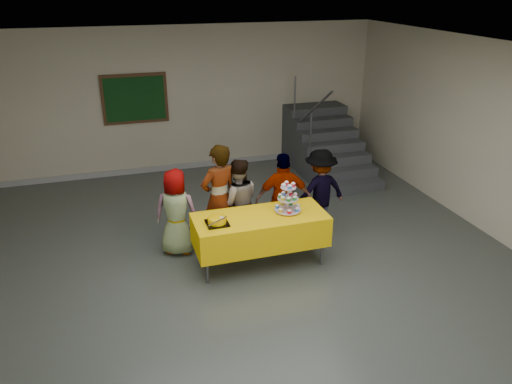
# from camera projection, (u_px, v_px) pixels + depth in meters

# --- Properties ---
(room_shell) EXTENTS (10.00, 10.04, 3.02)m
(room_shell) POSITION_uv_depth(u_px,v_px,m) (264.00, 138.00, 5.76)
(room_shell) COLOR #4C514C
(room_shell) RESTS_ON ground
(bake_table) EXTENTS (1.88, 0.78, 0.77)m
(bake_table) POSITION_uv_depth(u_px,v_px,m) (260.00, 229.00, 7.07)
(bake_table) COLOR #595960
(bake_table) RESTS_ON ground
(cupcake_stand) EXTENTS (0.38, 0.38, 0.44)m
(cupcake_stand) POSITION_uv_depth(u_px,v_px,m) (288.00, 200.00, 7.05)
(cupcake_stand) COLOR silver
(cupcake_stand) RESTS_ON bake_table
(bear_cake) EXTENTS (0.32, 0.36, 0.12)m
(bear_cake) POSITION_uv_depth(u_px,v_px,m) (217.00, 220.00, 6.74)
(bear_cake) COLOR black
(bear_cake) RESTS_ON bake_table
(schoolchild_a) EXTENTS (0.76, 0.63, 1.33)m
(schoolchild_a) POSITION_uv_depth(u_px,v_px,m) (176.00, 212.00, 7.34)
(schoolchild_a) COLOR slate
(schoolchild_a) RESTS_ON ground
(schoolchild_b) EXTENTS (0.70, 0.57, 1.66)m
(schoolchild_b) POSITION_uv_depth(u_px,v_px,m) (219.00, 198.00, 7.39)
(schoolchild_b) COLOR slate
(schoolchild_b) RESTS_ON ground
(schoolchild_c) EXTENTS (0.74, 0.61, 1.39)m
(schoolchild_c) POSITION_uv_depth(u_px,v_px,m) (238.00, 202.00, 7.58)
(schoolchild_c) COLOR slate
(schoolchild_c) RESTS_ON ground
(schoolchild_d) EXTENTS (0.91, 0.50, 1.47)m
(schoolchild_d) POSITION_uv_depth(u_px,v_px,m) (284.00, 199.00, 7.59)
(schoolchild_d) COLOR slate
(schoolchild_d) RESTS_ON ground
(schoolchild_e) EXTENTS (0.95, 0.62, 1.39)m
(schoolchild_e) POSITION_uv_depth(u_px,v_px,m) (320.00, 191.00, 7.99)
(schoolchild_e) COLOR slate
(schoolchild_e) RESTS_ON ground
(staircase) EXTENTS (1.30, 2.40, 2.04)m
(staircase) POSITION_uv_depth(u_px,v_px,m) (324.00, 147.00, 10.75)
(staircase) COLOR #424447
(staircase) RESTS_ON ground
(noticeboard) EXTENTS (1.30, 0.05, 1.00)m
(noticeboard) POSITION_uv_depth(u_px,v_px,m) (135.00, 99.00, 10.01)
(noticeboard) COLOR #472B16
(noticeboard) RESTS_ON ground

